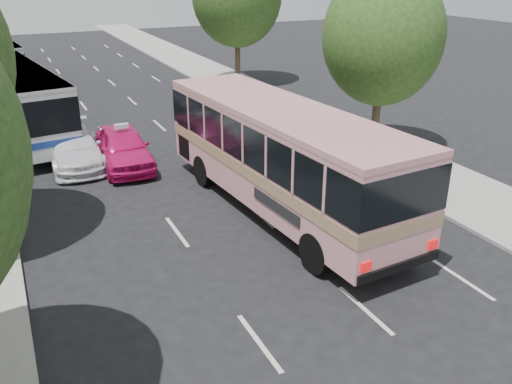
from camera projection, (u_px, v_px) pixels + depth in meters
ground at (290, 280)px, 14.60m from camera, size 120.00×120.00×0.00m
sidewalk_right at (256, 95)px, 34.54m from camera, size 4.00×90.00×0.12m
tree_right_near at (386, 31)px, 22.62m from camera, size 5.10×5.10×7.95m
pink_bus at (281, 148)px, 17.73m from camera, size 3.76×11.57×3.63m
pink_taxi at (124, 147)px, 22.37m from camera, size 2.18×4.91×1.64m
white_pickup at (74, 148)px, 22.60m from camera, size 2.22×5.14×1.47m
tour_coach_front at (19, 97)px, 25.51m from camera, size 3.95×11.45×3.36m
taxi_roof_sign at (121, 126)px, 22.01m from camera, size 0.56×0.21×0.18m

